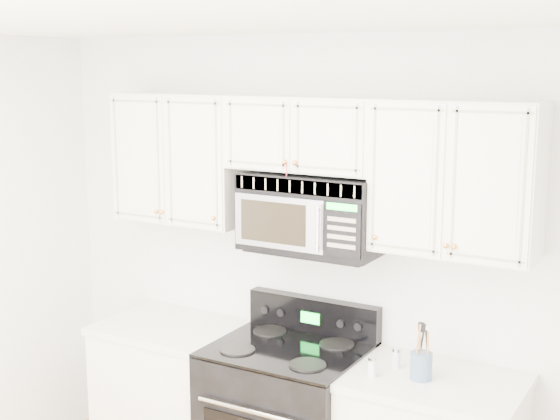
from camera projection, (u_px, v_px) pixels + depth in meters
The scene contains 7 objects.
room at pixel (107, 373), 2.92m from camera, with size 3.51×3.51×2.61m.
base_cabinet_left at pixel (177, 403), 4.70m from camera, with size 0.86×0.65×0.92m.
upper_cabinets at pixel (307, 160), 4.15m from camera, with size 2.44×0.37×0.75m.
microwave at pixel (312, 212), 4.15m from camera, with size 0.75×0.43×0.42m.
utensil_crock at pixel (421, 365), 3.80m from camera, with size 0.11×0.11×0.29m.
shaker_salt at pixel (372, 367), 3.83m from camera, with size 0.04×0.04×0.10m.
shaker_pepper at pixel (396, 358), 3.94m from camera, with size 0.04×0.04×0.10m.
Camera 1 is at (1.93, -2.06, 2.44)m, focal length 50.00 mm.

